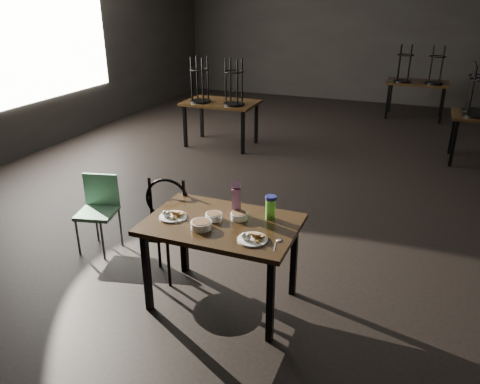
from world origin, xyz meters
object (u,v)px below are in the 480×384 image
at_px(juice_carton, 236,199).
at_px(bentwood_chair, 164,221).
at_px(main_table, 222,231).
at_px(school_chair, 99,206).
at_px(water_bottle, 271,207).

distance_m(juice_carton, bentwood_chair, 0.80).
distance_m(main_table, bentwood_chair, 0.72).
bearing_deg(school_chair, juice_carton, -21.94).
distance_m(main_table, juice_carton, 0.28).
distance_m(main_table, water_bottle, 0.43).
relative_size(juice_carton, bentwood_chair, 0.32).
height_order(main_table, water_bottle, water_bottle).
distance_m(water_bottle, bentwood_chair, 1.06).
xyz_separation_m(bentwood_chair, school_chair, (-0.85, 0.17, -0.07)).
relative_size(juice_carton, school_chair, 0.37).
distance_m(bentwood_chair, school_chair, 0.87).
xyz_separation_m(juice_carton, water_bottle, (0.28, 0.02, -0.03)).
bearing_deg(main_table, juice_carton, 72.36).
xyz_separation_m(main_table, bentwood_chair, (-0.67, 0.23, -0.14)).
bearing_deg(water_bottle, bentwood_chair, 178.10).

